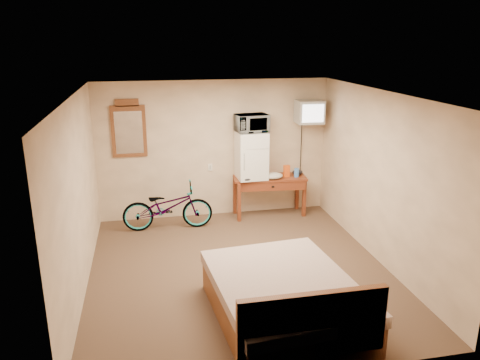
# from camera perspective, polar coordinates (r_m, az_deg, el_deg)

# --- Properties ---
(room) EXTENTS (4.60, 4.64, 2.50)m
(room) POSITION_cam_1_polar(r_m,az_deg,el_deg) (6.37, -0.11, -0.90)
(room) COLOR #4A3825
(room) RESTS_ON ground
(desk) EXTENTS (1.37, 0.64, 0.75)m
(desk) POSITION_cam_1_polar(r_m,az_deg,el_deg) (8.63, 3.67, -0.43)
(desk) COLOR brown
(desk) RESTS_ON floor
(mini_fridge) EXTENTS (0.54, 0.52, 0.85)m
(mini_fridge) POSITION_cam_1_polar(r_m,az_deg,el_deg) (8.43, 1.40, 3.05)
(mini_fridge) COLOR white
(mini_fridge) RESTS_ON desk
(microwave) EXTENTS (0.61, 0.45, 0.31)m
(microwave) POSITION_cam_1_polar(r_m,az_deg,el_deg) (8.31, 1.43, 6.94)
(microwave) COLOR white
(microwave) RESTS_ON mini_fridge
(snack_bag) EXTENTS (0.11, 0.07, 0.22)m
(snack_bag) POSITION_cam_1_polar(r_m,az_deg,el_deg) (8.62, 5.70, 1.10)
(snack_bag) COLOR #DE5013
(snack_bag) RESTS_ON desk
(blue_cup) EXTENTS (0.09, 0.09, 0.16)m
(blue_cup) POSITION_cam_1_polar(r_m,az_deg,el_deg) (8.64, 6.91, 0.90)
(blue_cup) COLOR #4283E2
(blue_cup) RESTS_ON desk
(cloth_cream) EXTENTS (0.36, 0.28, 0.11)m
(cloth_cream) POSITION_cam_1_polar(r_m,az_deg,el_deg) (8.49, 4.03, 0.52)
(cloth_cream) COLOR beige
(cloth_cream) RESTS_ON desk
(cloth_dark_a) EXTENTS (0.24, 0.18, 0.09)m
(cloth_dark_a) POSITION_cam_1_polar(r_m,az_deg,el_deg) (8.34, 0.76, 0.19)
(cloth_dark_a) COLOR black
(cloth_dark_a) RESTS_ON desk
(cloth_dark_b) EXTENTS (0.19, 0.16, 0.09)m
(cloth_dark_b) POSITION_cam_1_polar(r_m,az_deg,el_deg) (8.80, 7.02, 0.96)
(cloth_dark_b) COLOR black
(cloth_dark_b) RESTS_ON desk
(crt_television) EXTENTS (0.48, 0.58, 0.41)m
(crt_television) POSITION_cam_1_polar(r_m,az_deg,el_deg) (8.57, 8.44, 8.23)
(crt_television) COLOR black
(crt_television) RESTS_ON room
(wall_mirror) EXTENTS (0.59, 0.04, 1.01)m
(wall_mirror) POSITION_cam_1_polar(r_m,az_deg,el_deg) (8.36, -13.41, 6.04)
(wall_mirror) COLOR brown
(wall_mirror) RESTS_ON room
(bicycle) EXTENTS (1.55, 0.58, 0.81)m
(bicycle) POSITION_cam_1_polar(r_m,az_deg,el_deg) (8.18, -8.81, -3.25)
(bicycle) COLOR black
(bicycle) RESTS_ON floor
(bed) EXTENTS (1.71, 2.17, 0.90)m
(bed) POSITION_cam_1_polar(r_m,az_deg,el_deg) (5.61, 5.52, -14.37)
(bed) COLOR brown
(bed) RESTS_ON floor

